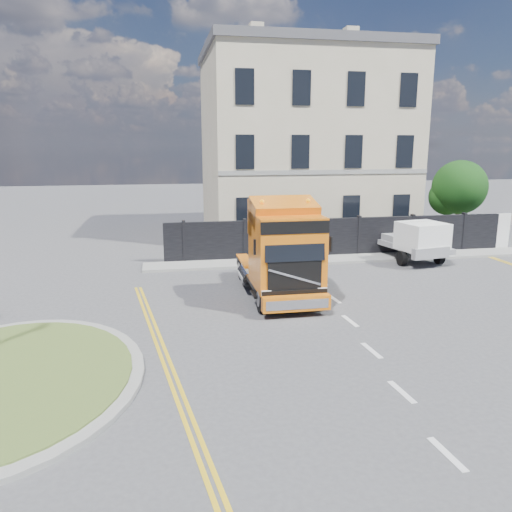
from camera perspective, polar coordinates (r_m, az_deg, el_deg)
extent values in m
plane|color=#424244|center=(16.41, 0.45, -7.63)|extent=(120.00, 120.00, 0.00)
cylinder|color=gray|center=(13.94, -27.10, -12.63)|extent=(6.80, 6.80, 0.12)
cylinder|color=#3A5421|center=(13.90, -27.13, -12.33)|extent=(6.20, 6.20, 0.05)
cube|color=black|center=(26.15, 9.59, 2.12)|extent=(18.00, 0.25, 2.00)
cube|color=silver|center=(30.14, 24.95, 2.50)|extent=(2.60, 0.12, 2.00)
cube|color=#C3B69B|center=(32.86, 5.29, 12.24)|extent=(12.00, 10.00, 11.00)
cube|color=#49494E|center=(33.33, 5.50, 22.18)|extent=(12.30, 10.30, 0.50)
cube|color=#C3B69B|center=(32.78, 0.02, 23.73)|extent=(0.80, 0.80, 1.60)
cube|color=#C3B69B|center=(34.39, 10.75, 22.99)|extent=(0.80, 0.80, 1.60)
cylinder|color=#382619|center=(32.56, 21.95, 3.79)|extent=(0.24, 0.24, 2.40)
sphere|color=black|center=(32.35, 22.24, 7.29)|extent=(3.20, 3.20, 3.20)
sphere|color=black|center=(32.47, 21.03, 6.34)|extent=(2.20, 2.20, 2.20)
cube|color=gray|center=(25.51, 10.20, -0.32)|extent=(20.00, 1.60, 0.12)
cube|color=black|center=(19.60, 2.29, -2.12)|extent=(2.31, 5.86, 0.42)
cube|color=#D5660F|center=(17.76, 3.47, 0.63)|extent=(2.33, 2.43, 2.60)
cube|color=#D5660F|center=(18.51, 2.79, 4.48)|extent=(2.33, 0.85, 1.30)
cube|color=black|center=(16.56, 4.47, 1.04)|extent=(2.04, 0.07, 0.98)
cube|color=#D5660F|center=(16.75, 4.62, -5.40)|extent=(2.32, 0.34, 0.51)
cylinder|color=black|center=(17.23, 0.75, -4.94)|extent=(0.30, 0.97, 0.97)
cylinder|color=gray|center=(17.23, 0.75, -4.94)|extent=(0.34, 0.53, 0.53)
cylinder|color=black|center=(17.71, 7.15, -4.54)|extent=(0.30, 0.97, 0.97)
cylinder|color=gray|center=(17.71, 7.15, -4.54)|extent=(0.34, 0.53, 0.53)
cylinder|color=black|center=(20.35, -1.05, -2.18)|extent=(0.30, 0.97, 0.97)
cylinder|color=gray|center=(20.35, -1.05, -2.18)|extent=(0.34, 0.53, 0.53)
cylinder|color=black|center=(20.76, 4.42, -1.92)|extent=(0.30, 0.97, 0.97)
cylinder|color=gray|center=(20.76, 4.42, -1.92)|extent=(0.34, 0.53, 0.53)
cylinder|color=black|center=(21.42, -1.54, -1.43)|extent=(0.30, 0.97, 0.97)
cylinder|color=gray|center=(21.42, -1.54, -1.43)|extent=(0.34, 0.53, 0.53)
cylinder|color=black|center=(21.81, 3.68, -1.20)|extent=(0.30, 0.97, 0.97)
cylinder|color=gray|center=(21.81, 3.68, -1.20)|extent=(0.34, 0.53, 0.53)
cube|color=gray|center=(26.58, 16.77, 1.31)|extent=(2.83, 5.21, 0.26)
cube|color=white|center=(25.13, 18.46, 2.12)|extent=(2.26, 2.18, 1.34)
cylinder|color=black|center=(24.87, 16.33, -0.26)|extent=(0.26, 0.72, 0.72)
cylinder|color=black|center=(25.81, 20.20, -0.07)|extent=(0.26, 0.72, 0.72)
cylinder|color=black|center=(27.59, 13.47, 1.14)|extent=(0.26, 0.72, 0.72)
cylinder|color=black|center=(28.43, 17.06, 1.27)|extent=(0.26, 0.72, 0.72)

